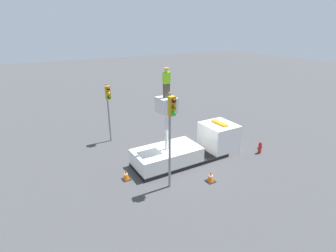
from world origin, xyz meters
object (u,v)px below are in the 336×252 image
at_px(fire_hydrant, 260,148).
at_px(traffic_cone_rear, 126,175).
at_px(traffic_cone_curbside, 211,177).
at_px(bucket_truck, 190,148).
at_px(traffic_light_across, 108,101).
at_px(traffic_light_pole, 171,124).
at_px(worker, 166,83).

height_order(fire_hydrant, traffic_cone_rear, fire_hydrant).
distance_m(fire_hydrant, traffic_cone_curbside, 5.50).
relative_size(bucket_truck, traffic_light_across, 1.64).
distance_m(bucket_truck, traffic_cone_curbside, 3.05).
xyz_separation_m(traffic_light_pole, traffic_cone_rear, (-1.87, 2.06, -3.58)).
xyz_separation_m(worker, traffic_light_across, (-1.89, 5.50, -2.21)).
bearing_deg(bucket_truck, traffic_cone_rear, -176.78).
height_order(traffic_light_pole, traffic_cone_curbside, traffic_light_pole).
bearing_deg(traffic_light_across, bucket_truck, -55.98).
bearing_deg(traffic_cone_rear, traffic_cone_curbside, -32.53).
relative_size(fire_hydrant, traffic_cone_rear, 1.35).
bearing_deg(traffic_light_across, traffic_light_pole, -83.95).
xyz_separation_m(bucket_truck, traffic_cone_rear, (-4.75, -0.27, -0.54)).
xyz_separation_m(traffic_light_across, fire_hydrant, (8.55, -7.33, -2.85)).
xyz_separation_m(traffic_cone_rear, traffic_cone_curbside, (4.22, -2.69, 0.01)).
height_order(traffic_light_across, traffic_cone_curbside, traffic_light_across).
bearing_deg(traffic_light_across, fire_hydrant, -40.58).
relative_size(worker, traffic_light_pole, 0.32).
height_order(worker, fire_hydrant, worker).
distance_m(traffic_light_pole, traffic_light_across, 7.89).
bearing_deg(traffic_cone_rear, bucket_truck, 3.22).
bearing_deg(fire_hydrant, worker, 164.62).
bearing_deg(worker, bucket_truck, 0.00).
distance_m(traffic_light_pole, traffic_cone_rear, 4.54).
height_order(traffic_light_pole, traffic_cone_rear, traffic_light_pole).
distance_m(bucket_truck, worker, 4.98).
bearing_deg(fire_hydrant, traffic_cone_rear, 170.74).
xyz_separation_m(fire_hydrant, traffic_cone_curbside, (-5.38, -1.13, -0.11)).
bearing_deg(worker, traffic_cone_curbside, -66.54).
distance_m(worker, traffic_cone_rear, 5.95).
height_order(bucket_truck, traffic_cone_curbside, bucket_truck).
xyz_separation_m(bucket_truck, worker, (-1.82, 0.00, 4.64)).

